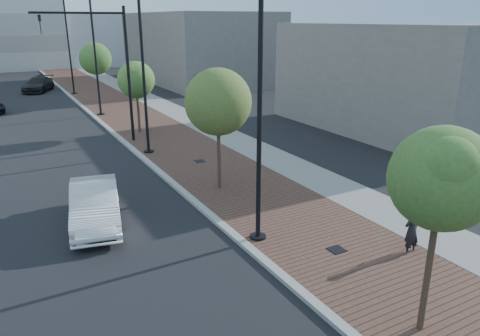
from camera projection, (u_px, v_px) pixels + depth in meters
sidewalk at (118, 101)px, 41.77m from camera, size 7.00×140.00×0.12m
concrete_strip at (146, 98)px, 43.01m from camera, size 2.40×140.00×0.13m
curb at (79, 104)px, 40.16m from camera, size 0.30×140.00×0.14m
white_sedan at (95, 204)px, 16.57m from camera, size 2.56×5.00×1.57m
dark_car_far at (38, 84)px, 47.24m from camera, size 4.05×5.57×1.50m
pedestrian at (412, 231)px, 14.38m from camera, size 0.63×0.43×1.68m
streetlight_1 at (256, 117)px, 14.11m from camera, size 1.44×0.56×9.21m
streetlight_2 at (143, 67)px, 23.98m from camera, size 1.72×0.56×9.28m
streetlight_3 at (94, 60)px, 34.05m from camera, size 1.44×0.56×9.21m
streetlight_4 at (69, 45)px, 43.93m from camera, size 1.72×0.56×9.28m
traffic_mast at (112, 61)px, 26.01m from camera, size 5.09×0.20×8.00m
tree_0 at (442, 179)px, 9.79m from camera, size 2.38×2.33×5.15m
tree_1 at (219, 102)px, 18.94m from camera, size 2.85×2.85×5.39m
tree_2 at (137, 80)px, 29.04m from camera, size 2.44×2.40×4.74m
tree_3 at (96, 59)px, 38.87m from camera, size 2.74×2.74×5.38m
convention_center at (13, 27)px, 74.77m from camera, size 50.00×30.00×50.00m
commercial_block_ne at (197, 47)px, 54.57m from camera, size 12.00×22.00×8.00m
commercial_block_e at (401, 77)px, 30.71m from camera, size 10.00×16.00×7.00m
utility_cover_1 at (337, 250)px, 14.65m from camera, size 0.50×0.50×0.02m
utility_cover_2 at (199, 161)px, 23.79m from camera, size 0.50×0.50×0.02m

